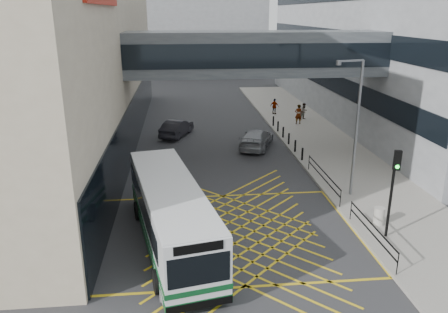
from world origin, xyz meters
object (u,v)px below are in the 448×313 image
object	(u,v)px
litter_bin	(379,216)
pedestrian_a	(298,114)
bus	(170,212)
traffic_light	(394,182)
pedestrian_b	(304,111)
pedestrian_c	(275,106)
car_dark	(177,128)
car_silver	(257,138)
street_lamp	(355,121)
car_white	(177,269)

from	to	relation	value
litter_bin	pedestrian_a	xyz separation A→B (m)	(1.39, 20.62, 0.49)
bus	traffic_light	size ratio (longest dim) A/B	2.53
pedestrian_b	pedestrian_c	size ratio (longest dim) A/B	1.00
pedestrian_a	pedestrian_b	size ratio (longest dim) A/B	1.16
pedestrian_c	car_dark	bearing A→B (deg)	71.94
pedestrian_a	bus	bearing A→B (deg)	57.34
bus	pedestrian_c	size ratio (longest dim) A/B	6.81
traffic_light	pedestrian_b	world-z (taller)	traffic_light
car_silver	pedestrian_b	world-z (taller)	pedestrian_b
litter_bin	pedestrian_c	bearing A→B (deg)	89.89
car_dark	pedestrian_c	xyz separation A→B (m)	(10.09, 6.90, 0.24)
street_lamp	pedestrian_c	distance (m)	21.53
car_dark	pedestrian_a	size ratio (longest dim) A/B	2.47
car_white	car_dark	world-z (taller)	car_dark
bus	pedestrian_b	xyz separation A→B (m)	(12.75, 23.03, -0.64)
bus	litter_bin	size ratio (longest dim) A/B	12.19
car_silver	litter_bin	bearing A→B (deg)	126.28
car_white	litter_bin	xyz separation A→B (m)	(10.01, 3.82, -0.03)
car_silver	pedestrian_b	bearing A→B (deg)	-105.08
car_white	street_lamp	bearing A→B (deg)	-146.92
traffic_light	bus	bearing A→B (deg)	-174.47
car_white	pedestrian_b	world-z (taller)	pedestrian_b
bus	car_white	size ratio (longest dim) A/B	2.71
car_white	pedestrian_c	size ratio (longest dim) A/B	2.52
car_dark	litter_bin	distance (m)	20.71
street_lamp	pedestrian_a	bearing A→B (deg)	69.48
litter_bin	car_white	bearing A→B (deg)	-159.12
traffic_light	car_dark	bearing A→B (deg)	126.67
car_dark	traffic_light	distance (m)	21.91
traffic_light	street_lamp	distance (m)	5.35
traffic_light	street_lamp	size ratio (longest dim) A/B	0.56
litter_bin	car_silver	bearing A→B (deg)	105.02
pedestrian_a	traffic_light	bearing A→B (deg)	82.07
street_lamp	pedestrian_c	bearing A→B (deg)	74.15
car_silver	pedestrian_c	bearing A→B (deg)	-87.77
car_white	street_lamp	xyz separation A→B (m)	(9.88, 7.61, 3.92)
car_dark	street_lamp	distance (m)	17.84
car_dark	traffic_light	xyz separation A→B (m)	(9.86, -19.43, 2.26)
litter_bin	pedestrian_c	xyz separation A→B (m)	(0.05, 25.02, 0.35)
traffic_light	pedestrian_b	size ratio (longest dim) A/B	2.70
bus	car_dark	xyz separation A→B (m)	(0.23, 18.68, -0.88)
car_dark	car_silver	xyz separation A→B (m)	(6.29, -4.11, 0.06)
car_dark	pedestrian_a	distance (m)	11.71
car_dark	pedestrian_a	world-z (taller)	pedestrian_a
car_white	car_dark	xyz separation A→B (m)	(-0.04, 21.93, 0.08)
street_lamp	pedestrian_b	size ratio (longest dim) A/B	4.81
traffic_light	pedestrian_c	distance (m)	26.41
car_dark	pedestrian_c	bearing A→B (deg)	-123.13
bus	pedestrian_a	world-z (taller)	bus
bus	pedestrian_c	bearing A→B (deg)	56.69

